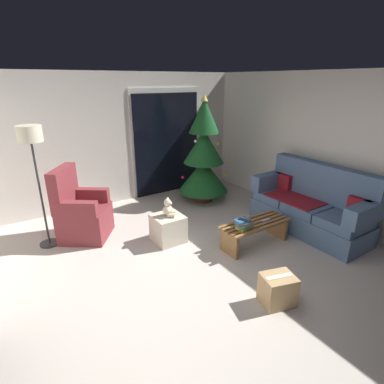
{
  "coord_description": "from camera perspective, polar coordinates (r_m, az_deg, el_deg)",
  "views": [
    {
      "loc": [
        -1.83,
        -2.69,
        2.35
      ],
      "look_at": [
        0.4,
        0.7,
        0.85
      ],
      "focal_mm": 28.51,
      "sensor_mm": 36.0,
      "label": 1
    }
  ],
  "objects": [
    {
      "name": "cell_phone",
      "position": [
        4.3,
        9.58,
        -5.1
      ],
      "size": [
        0.11,
        0.16,
        0.01
      ],
      "primitive_type": "cube",
      "rotation": [
        0.0,
        0.0,
        0.35
      ],
      "color": "black",
      "rests_on": "book_stack"
    },
    {
      "name": "ground_plane",
      "position": [
        4.01,
        0.76,
        -15.56
      ],
      "size": [
        7.0,
        7.0,
        0.0
      ],
      "primitive_type": "plane",
      "color": "#BCB2A8"
    },
    {
      "name": "book_stack",
      "position": [
        4.35,
        9.6,
        -5.95
      ],
      "size": [
        0.25,
        0.22,
        0.15
      ],
      "color": "#B79333",
      "rests_on": "coffee_table"
    },
    {
      "name": "ottoman",
      "position": [
        4.71,
        -4.48,
        -6.8
      ],
      "size": [
        0.44,
        0.44,
        0.42
      ],
      "primitive_type": "cube",
      "color": "beige",
      "rests_on": "ground"
    },
    {
      "name": "teddy_bear_cream",
      "position": [
        4.56,
        -4.46,
        -3.1
      ],
      "size": [
        0.22,
        0.21,
        0.29
      ],
      "color": "beige",
      "rests_on": "ottoman"
    },
    {
      "name": "armchair",
      "position": [
        5.04,
        -20.01,
        -3.77
      ],
      "size": [
        0.96,
        0.95,
        1.13
      ],
      "color": "maroon",
      "rests_on": "ground"
    },
    {
      "name": "wall_right",
      "position": [
        5.52,
        26.42,
        6.68
      ],
      "size": [
        0.12,
        6.0,
        2.5
      ],
      "primitive_type": "cube",
      "color": "silver",
      "rests_on": "ground"
    },
    {
      "name": "remote_silver",
      "position": [
        4.69,
        13.64,
        -5.12
      ],
      "size": [
        0.16,
        0.05,
        0.02
      ],
      "primitive_type": "cube",
      "rotation": [
        0.0,
        0.0,
        1.53
      ],
      "color": "#ADADB2",
      "rests_on": "coffee_table"
    },
    {
      "name": "patio_door_glass",
      "position": [
        6.58,
        -4.67,
        8.83
      ],
      "size": [
        1.5,
        0.02,
        2.1
      ],
      "primitive_type": "cube",
      "color": "black",
      "rests_on": "ground"
    },
    {
      "name": "christmas_tree",
      "position": [
        6.03,
        2.2,
        6.63
      ],
      "size": [
        1.0,
        1.0,
        2.1
      ],
      "color": "#4C1E19",
      "rests_on": "ground"
    },
    {
      "name": "patio_door_frame",
      "position": [
        6.58,
        -4.76,
        9.28
      ],
      "size": [
        1.6,
        0.02,
        2.2
      ],
      "primitive_type": "cube",
      "color": "silver",
      "rests_on": "ground"
    },
    {
      "name": "coffee_table",
      "position": [
        4.67,
        11.71,
        -6.92
      ],
      "size": [
        1.1,
        0.4,
        0.37
      ],
      "color": "olive",
      "rests_on": "ground"
    },
    {
      "name": "couch",
      "position": [
        5.35,
        21.44,
        -2.58
      ],
      "size": [
        0.79,
        1.94,
        1.08
      ],
      "color": "slate",
      "rests_on": "ground"
    },
    {
      "name": "wall_back",
      "position": [
        6.13,
        -15.66,
        9.22
      ],
      "size": [
        5.72,
        0.12,
        2.5
      ],
      "primitive_type": "cube",
      "color": "silver",
      "rests_on": "ground"
    },
    {
      "name": "remote_graphite",
      "position": [
        4.56,
        10.11,
        -5.61
      ],
      "size": [
        0.15,
        0.12,
        0.02
      ],
      "primitive_type": "cube",
      "rotation": [
        0.0,
        0.0,
        5.31
      ],
      "color": "#333338",
      "rests_on": "coffee_table"
    },
    {
      "name": "cardboard_box_taped_mid_floor",
      "position": [
        3.65,
        15.73,
        -17.18
      ],
      "size": [
        0.42,
        0.38,
        0.35
      ],
      "color": "tan",
      "rests_on": "ground"
    },
    {
      "name": "floor_lamp",
      "position": [
        4.69,
        -27.77,
        7.6
      ],
      "size": [
        0.32,
        0.32,
        1.78
      ],
      "color": "#2D2D30",
      "rests_on": "ground"
    }
  ]
}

